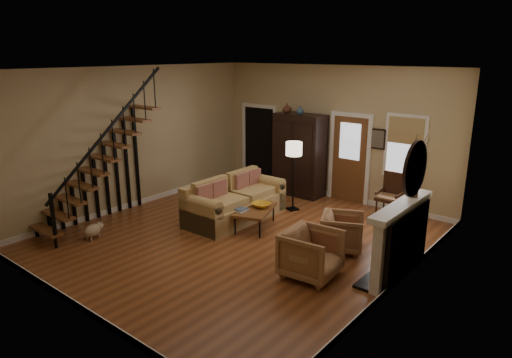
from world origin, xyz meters
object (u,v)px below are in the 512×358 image
Objects in this scene: coffee_table at (255,218)px; floor_lamp at (293,177)px; side_chair at (389,196)px; armchair_right at (343,232)px; armoire at (300,155)px; armchair_left at (311,254)px; sofa at (236,200)px.

coffee_table is 1.56m from floor_lamp.
side_chair is at bearing 25.05° from floor_lamp.
floor_lamp is (-2.00, 1.26, 0.46)m from armchair_right.
armoire is at bearing 22.71° from armchair_right.
side_chair reaches higher than armchair_left.
armoire reaches higher than coffee_table.
floor_lamp is at bearing -154.95° from side_chair.
armoire is at bearing 117.66° from floor_lamp.
armoire is 1.29× the size of floor_lamp.
sofa reaches higher than armchair_right.
sofa is 1.48× the size of floor_lamp.
armchair_left reaches higher than coffee_table.
sofa is 0.71m from coffee_table.
armchair_right is at bearing 0.61° from sofa.
coffee_table is 1.45× the size of armchair_right.
floor_lamp is at bearing 91.09° from coffee_table.
floor_lamp is 2.19m from side_chair.
armchair_right is (2.63, 0.05, -0.10)m from sofa.
armoire is 1.28m from floor_lamp.
coffee_table is 1.10× the size of side_chair.
sofa is 1.50m from floor_lamp.
sofa is at bearing -139.47° from side_chair.
armchair_left is at bearing -24.25° from sofa.
floor_lamp is at bearing -62.34° from armoire.
armchair_right is 2.40m from floor_lamp.
armchair_left is 1.14× the size of armchair_right.
armoire is 3.58m from armchair_right.
armchair_right is at bearing -42.57° from armoire.
coffee_table is 1.98m from armchair_right.
sofa is at bearing 61.23° from armchair_left.
armchair_left is (2.70, -3.63, -0.65)m from armoire.
sofa is 2.36× the size of side_chair.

